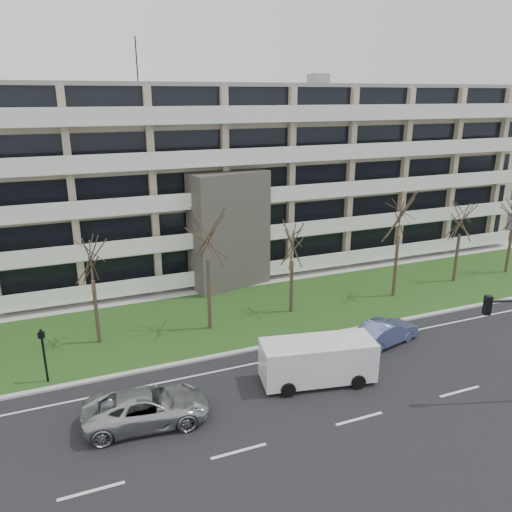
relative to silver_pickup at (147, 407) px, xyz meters
name	(u,v)px	position (x,y,z in m)	size (l,w,h in m)	color
ground	(359,419)	(9.22, -3.44, -0.80)	(160.00, 160.00, 0.00)	black
grass_verge	(256,311)	(9.22, 9.56, -0.77)	(90.00, 10.00, 0.06)	#274717
curb	(286,342)	(9.22, 4.56, -0.74)	(90.00, 0.35, 0.12)	#B2B2AD
sidewalk	(230,285)	(9.22, 15.06, -0.76)	(90.00, 2.00, 0.08)	#B2B2AD
lane_edge_line	(297,355)	(9.22, 3.06, -0.79)	(90.00, 0.12, 0.01)	white
apartment_building	(203,177)	(9.22, 21.88, 6.82)	(60.50, 15.10, 18.75)	#B7A68E
silver_pickup	(147,407)	(0.00, 0.00, 0.00)	(2.65, 5.74, 1.60)	#A6A8AD
blue_sedan	(385,332)	(14.79, 2.36, -0.05)	(1.58, 4.52, 1.49)	#6878B4
white_van	(319,357)	(9.01, 0.17, 0.58)	(6.23, 3.26, 2.30)	white
pedestrian_signal	(43,349)	(-4.28, 5.33, 1.16)	(0.35, 0.31, 3.08)	black
tree_2	(90,255)	(-1.35, 8.89, 4.85)	(3.64, 3.64, 7.27)	#382B21
tree_3	(207,231)	(5.48, 8.20, 5.74)	(4.20, 4.20, 8.41)	#382B21
tree_4	(292,241)	(11.47, 8.62, 4.38)	(3.33, 3.33, 6.67)	#382B21
tree_5	(401,210)	(19.83, 8.33, 5.81)	(4.24, 4.24, 8.49)	#382B21
tree_6	(462,215)	(26.29, 9.07, 4.71)	(3.54, 3.54, 7.09)	#382B21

